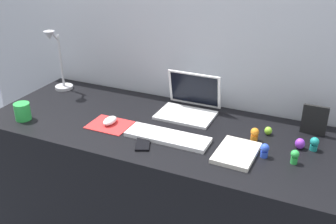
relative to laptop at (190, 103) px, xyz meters
The scene contains 17 objects.
back_wall 0.19m from the laptop, 106.12° to the left, with size 3.07×0.05×1.51m, color #B2B7C1.
desk 0.48m from the laptop, 103.74° to the right, with size 1.87×0.72×0.74m, color black.
laptop is the anchor object (origin of this frame).
keyboard 0.32m from the laptop, 87.84° to the right, with size 0.41×0.13×0.02m, color white.
mousepad 0.45m from the laptop, 135.68° to the right, with size 0.21×0.17×0.00m, color red.
mouse 0.44m from the laptop, 136.94° to the right, with size 0.06×0.10×0.03m, color white.
cell_phone 0.42m from the laptop, 99.77° to the right, with size 0.06×0.13×0.01m, color black.
desk_lamp 0.86m from the laptop, behind, with size 0.11×0.16×0.39m.
notebook_pad 0.48m from the laptop, 42.54° to the right, with size 0.17×0.24×0.02m, color silver.
picture_frame 0.64m from the laptop, ahead, with size 0.12×0.02×0.15m, color black.
coffee_mug 0.89m from the laptop, 150.31° to the right, with size 0.08×0.08×0.09m, color green.
toy_figurine_lime 0.45m from the laptop, ahead, with size 0.04×0.04×0.04m, color #8CDB33.
toy_figurine_purple 0.62m from the laptop, 13.98° to the right, with size 0.05×0.05×0.05m, color purple.
toy_figurine_green 0.66m from the laptop, 25.87° to the right, with size 0.04×0.04×0.06m.
toy_figurine_orange 0.43m from the laptop, 22.43° to the right, with size 0.04×0.04×0.07m.
toy_figurine_teal 0.68m from the laptop, 11.85° to the right, with size 0.04×0.04×0.06m.
toy_figurine_blue 0.55m from the laptop, 31.77° to the right, with size 0.04×0.04×0.06m.
Camera 1 is at (0.74, -1.60, 1.66)m, focal length 41.79 mm.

